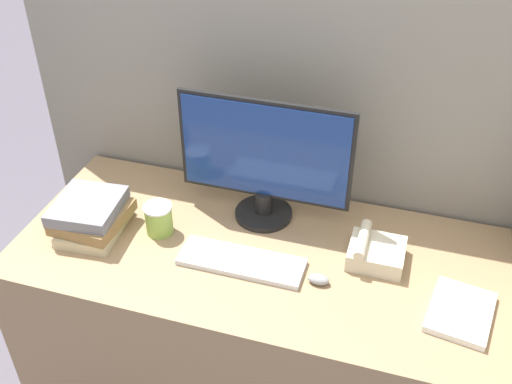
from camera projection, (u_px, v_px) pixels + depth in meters
name	position (u px, v px, depth m)	size (l,w,h in m)	color
cubicle_panel_rear	(289.00, 169.00, 2.35)	(2.09, 0.04, 1.59)	gray
desk	(258.00, 322.00, 2.28)	(1.69, 0.76, 0.72)	#937551
monitor	(264.00, 162.00, 2.09)	(0.62, 0.21, 0.47)	black
keyboard	(241.00, 262.00, 2.01)	(0.42, 0.14, 0.02)	silver
mouse	(319.00, 279.00, 1.93)	(0.07, 0.04, 0.03)	gray
coffee_cup	(159.00, 219.00, 2.12)	(0.10, 0.10, 0.11)	#8CB247
book_stack	(91.00, 216.00, 2.12)	(0.25, 0.27, 0.13)	#C6B78C
desk_telephone	(375.00, 252.00, 2.00)	(0.18, 0.18, 0.10)	beige
paper_pile	(460.00, 312.00, 1.82)	(0.21, 0.26, 0.02)	white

